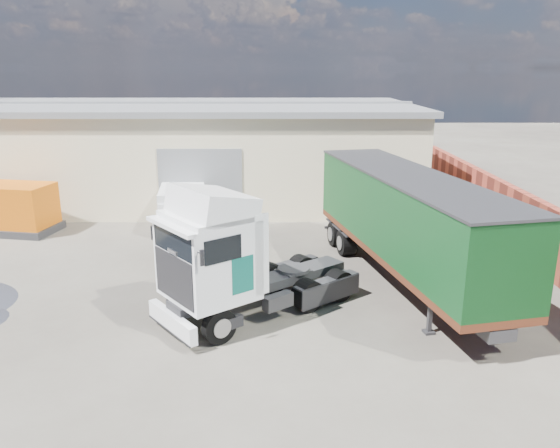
{
  "coord_description": "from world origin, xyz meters",
  "views": [
    {
      "loc": [
        1.73,
        -15.62,
        7.24
      ],
      "look_at": [
        1.79,
        3.0,
        1.91
      ],
      "focal_mm": 35.0,
      "sensor_mm": 36.0,
      "label": 1
    }
  ],
  "objects_px": {
    "panel_van": "(183,205)",
    "orange_skip": "(15,211)",
    "tractor_unit": "(232,264)",
    "box_trailer": "(405,217)"
  },
  "relations": [
    {
      "from": "tractor_unit",
      "to": "box_trailer",
      "type": "bearing_deg",
      "value": 79.01
    },
    {
      "from": "box_trailer",
      "to": "orange_skip",
      "type": "xyz_separation_m",
      "value": [
        -16.3,
        6.14,
        -1.39
      ]
    },
    {
      "from": "panel_van",
      "to": "orange_skip",
      "type": "bearing_deg",
      "value": -179.68
    },
    {
      "from": "box_trailer",
      "to": "orange_skip",
      "type": "bearing_deg",
      "value": 147.31
    },
    {
      "from": "box_trailer",
      "to": "panel_van",
      "type": "xyz_separation_m",
      "value": [
        -8.81,
        7.12,
        -1.32
      ]
    },
    {
      "from": "tractor_unit",
      "to": "orange_skip",
      "type": "distance_m",
      "value": 13.99
    },
    {
      "from": "orange_skip",
      "to": "tractor_unit",
      "type": "bearing_deg",
      "value": -29.85
    },
    {
      "from": "tractor_unit",
      "to": "panel_van",
      "type": "height_order",
      "value": "tractor_unit"
    },
    {
      "from": "panel_van",
      "to": "orange_skip",
      "type": "distance_m",
      "value": 7.56
    },
    {
      "from": "tractor_unit",
      "to": "panel_van",
      "type": "xyz_separation_m",
      "value": [
        -3.14,
        10.04,
        -0.72
      ]
    }
  ]
}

